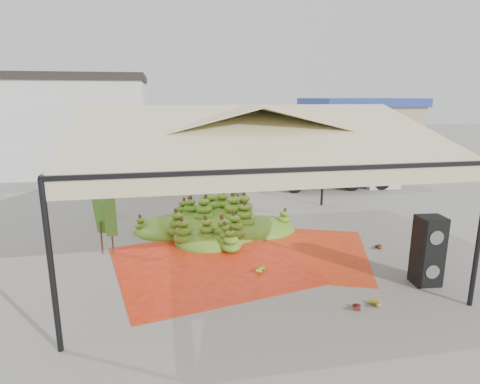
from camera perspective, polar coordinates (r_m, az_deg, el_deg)
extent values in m
plane|color=slate|center=(11.53, 0.46, -8.06)|extent=(90.00, 90.00, 0.00)
cylinder|color=black|center=(7.30, -25.25, -9.90)|extent=(0.10, 0.10, 3.00)
cylinder|color=black|center=(9.36, 30.90, -5.49)|extent=(0.10, 0.10, 3.00)
cylinder|color=black|center=(14.88, -18.03, 2.23)|extent=(0.10, 0.10, 3.00)
cylinder|color=black|center=(15.99, 11.74, 3.36)|extent=(0.10, 0.10, 3.00)
pyramid|color=#CABD8F|center=(10.75, 0.50, 9.57)|extent=(8.00, 8.00, 1.00)
cube|color=black|center=(10.79, 0.49, 6.92)|extent=(8.00, 8.00, 0.08)
cube|color=#CABD8F|center=(10.82, 0.49, 5.97)|extent=(8.00, 8.00, 0.36)
cube|color=silver|center=(25.79, -29.07, 7.97)|extent=(14.00, 6.00, 5.00)
cube|color=black|center=(25.75, -29.77, 13.93)|extent=(14.30, 6.30, 0.40)
cube|color=tan|center=(26.57, 16.35, 7.70)|extent=(6.00, 5.00, 3.60)
cube|color=navy|center=(26.46, 16.64, 12.12)|extent=(6.30, 5.30, 0.50)
cube|color=red|center=(10.55, -4.42, -10.18)|extent=(5.37, 5.20, 0.01)
cube|color=red|center=(11.45, 8.20, -8.34)|extent=(4.87, 4.98, 0.01)
ellipsoid|color=#4E7017|center=(12.87, -3.12, -3.06)|extent=(6.59, 6.05, 1.15)
ellipsoid|color=gold|center=(10.06, 2.19, -10.82)|extent=(0.51, 0.45, 0.20)
ellipsoid|color=gold|center=(8.96, 18.28, -14.72)|extent=(0.49, 0.42, 0.21)
ellipsoid|color=#561913|center=(8.77, 15.73, -15.25)|extent=(0.49, 0.45, 0.18)
ellipsoid|color=#582D14|center=(12.11, 18.77, -7.27)|extent=(0.45, 0.39, 0.18)
ellipsoid|color=#467217|center=(10.23, 2.70, -10.45)|extent=(0.50, 0.47, 0.18)
ellipsoid|color=#447E1A|center=(11.52, -3.55, 5.40)|extent=(0.24, 0.24, 0.20)
ellipsoid|color=#447E1A|center=(11.81, 3.72, 5.60)|extent=(0.24, 0.24, 0.20)
cube|color=black|center=(10.31, 24.94, -9.66)|extent=(0.63, 0.56, 0.81)
cube|color=black|center=(10.04, 25.40, -5.40)|extent=(0.63, 0.56, 0.81)
imported|color=gray|center=(15.33, -0.56, 0.54)|extent=(0.59, 0.39, 1.60)
cube|color=#493318|center=(20.63, -12.58, 4.36)|extent=(5.63, 4.08, 0.12)
cube|color=silver|center=(19.54, -3.41, 4.47)|extent=(2.55, 2.78, 2.36)
cylinder|color=black|center=(20.63, -18.33, 2.27)|extent=(0.97, 0.63, 0.92)
cylinder|color=black|center=(22.42, -15.83, 3.29)|extent=(0.97, 0.63, 0.92)
cylinder|color=black|center=(19.27, -9.75, 2.00)|extent=(0.97, 0.63, 0.92)
cylinder|color=black|center=(21.17, -7.84, 3.10)|extent=(0.97, 0.63, 0.92)
cylinder|color=black|center=(18.74, -4.75, 1.83)|extent=(0.97, 0.63, 0.92)
cylinder|color=black|center=(20.69, -3.25, 2.96)|extent=(0.97, 0.63, 0.92)
ellipsoid|color=#52801A|center=(20.56, -12.66, 5.77)|extent=(4.49, 3.23, 0.72)
cube|color=gold|center=(20.31, -11.38, 6.91)|extent=(2.66, 2.66, 0.25)
cube|color=#512E1B|center=(19.29, 11.47, 3.26)|extent=(4.34, 2.12, 0.10)
cube|color=silver|center=(20.42, 18.93, 3.60)|extent=(1.61, 1.93, 1.96)
cylinder|color=black|center=(18.11, 7.75, 1.09)|extent=(0.78, 0.28, 0.77)
cylinder|color=black|center=(19.71, 6.35, 2.15)|extent=(0.78, 0.28, 0.77)
cylinder|color=black|center=(19.06, 15.65, 1.33)|extent=(0.78, 0.28, 0.77)
cylinder|color=black|center=(20.60, 13.71, 2.33)|extent=(0.78, 0.28, 0.77)
cylinder|color=black|center=(19.71, 19.50, 1.44)|extent=(0.78, 0.28, 0.77)
cylinder|color=black|center=(21.19, 17.34, 2.41)|extent=(0.78, 0.28, 0.77)
ellipsoid|color=#477F1A|center=(19.22, 11.53, 4.51)|extent=(3.47, 1.66, 0.60)
cube|color=yellow|center=(19.32, 12.77, 5.52)|extent=(1.77, 1.76, 0.21)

